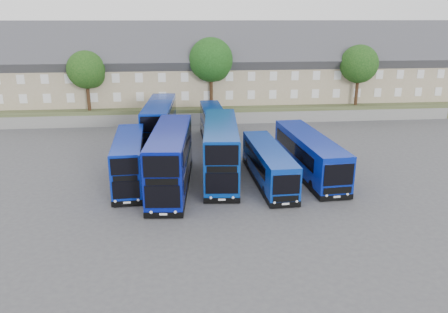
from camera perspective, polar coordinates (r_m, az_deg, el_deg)
ground at (r=35.45m, az=-1.82°, el=-4.86°), size 120.00×120.00×0.00m
retaining_wall at (r=58.14m, az=-3.51°, el=4.93°), size 70.00×0.40×1.50m
earth_bank at (r=67.87m, az=-3.88°, el=7.00°), size 80.00×20.00×2.00m
terrace_row at (r=63.57m, az=1.67°, el=11.40°), size 66.00×10.40×11.20m
dd_front_left at (r=37.73m, az=-12.26°, el=-0.66°), size 2.80×10.22×4.02m
dd_front_mid at (r=36.15m, az=-6.98°, el=-0.48°), size 3.82×12.44×4.87m
dd_front_right at (r=38.34m, az=-0.41°, el=0.73°), size 3.81×12.45×4.88m
dd_rear_left at (r=48.39m, az=-8.36°, el=4.10°), size 3.50×12.20×4.79m
dd_rear_right at (r=49.38m, az=-1.44°, el=4.03°), size 2.48×9.87×3.90m
coach_east_a at (r=37.58m, az=5.80°, el=-1.13°), size 2.81×11.46×3.11m
coach_east_b at (r=40.05m, az=11.05°, el=0.14°), size 3.53×13.08×3.54m
tree_west at (r=59.28m, az=-17.42°, el=10.60°), size 4.80×4.80×7.65m
tree_mid at (r=58.67m, az=-1.57°, el=12.31°), size 5.76×5.76×9.18m
tree_east at (r=62.98m, az=17.31°, el=11.29°), size 5.12×5.12×8.16m
tree_far at (r=71.75m, az=19.69°, el=12.04°), size 5.44×5.44×8.67m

